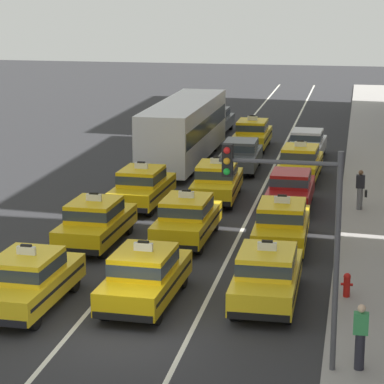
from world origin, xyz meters
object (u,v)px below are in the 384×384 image
pedestrian_far_corner (360,337)px  taxi_center_third (217,181)px  taxi_left_nearest (29,279)px  bus_left_fourth (184,128)px  taxi_center_fifth (252,134)px  traffic_light_pole (296,221)px  taxi_left_second (95,221)px  taxi_left_third (142,186)px  taxi_right_fourth (300,162)px  taxi_right_nearest (267,275)px  fire_hydrant (347,284)px  taxi_right_second (282,224)px  sedan_center_fourth (241,154)px  sedan_right_fifth (307,144)px  taxi_center_nearest (145,275)px  sedan_right_third (291,188)px  sedan_left_fifth (216,119)px  pedestrian_mid_block (360,190)px  taxi_center_second (187,218)px

pedestrian_far_corner → taxi_center_third: bearing=110.7°
taxi_left_nearest → bus_left_fourth: 21.51m
taxi_center_fifth → traffic_light_pole: traffic_light_pole is taller
taxi_left_second → taxi_center_third: bearing=66.2°
taxi_center_fifth → taxi_center_third: bearing=-90.0°
pedestrian_far_corner → taxi_left_nearest: bearing=164.1°
taxi_left_third → bus_left_fourth: bearing=90.7°
taxi_center_third → taxi_right_fourth: same height
taxi_left_third → taxi_center_third: bearing=28.9°
taxi_right_nearest → taxi_center_fifth: bearing=98.1°
taxi_left_third → taxi_right_fourth: same height
taxi_center_fifth → taxi_right_nearest: bearing=-81.9°
fire_hydrant → taxi_right_fourth: bearing=99.0°
taxi_left_nearest → taxi_left_second: same height
taxi_right_second → pedestrian_far_corner: size_ratio=2.78×
sedan_center_fourth → taxi_right_second: 12.99m
taxi_left_third → traffic_light_pole: 16.96m
sedan_right_fifth → taxi_right_fourth: bearing=-90.0°
taxi_center_fifth → pedestrian_far_corner: 29.31m
taxi_left_third → taxi_center_nearest: bearing=-75.4°
taxi_center_fifth → sedan_right_third: (3.24, -12.97, -0.03)m
taxi_left_nearest → sedan_left_fifth: taxi_left_nearest is taller
taxi_center_nearest → taxi_right_second: size_ratio=1.00×
taxi_center_fifth → taxi_right_fourth: size_ratio=0.99×
taxi_left_second → taxi_center_nearest: (3.18, -5.42, 0.00)m
bus_left_fourth → pedestrian_mid_block: (9.15, -8.72, -0.84)m
taxi_right_nearest → sedan_right_third: taxi_right_nearest is taller
sedan_left_fifth → traffic_light_pole: size_ratio=0.78×
taxi_right_nearest → taxi_right_second: size_ratio=1.00×
taxi_right_fourth → pedestrian_far_corner: size_ratio=2.79×
fire_hydrant → taxi_left_third: bearing=131.7°
taxi_left_third → taxi_center_third: 3.35m
sedan_right_fifth → fire_hydrant: bearing=-83.2°
taxi_center_second → bus_left_fourth: bearing=101.9°
sedan_center_fourth → pedestrian_mid_block: bearing=-50.4°
taxi_left_nearest → taxi_right_second: bearing=48.0°
sedan_left_fifth → taxi_right_fourth: size_ratio=0.94×
taxi_right_second → pedestrian_far_corner: bearing=-74.4°
sedan_left_fifth → fire_hydrant: (8.74, -28.65, -0.30)m
pedestrian_mid_block → traffic_light_pole: (-1.51, -15.60, 2.85)m
taxi_center_fifth → sedan_right_third: taxi_center_fifth is taller
sedan_right_third → taxi_center_third: bearing=167.7°
taxi_left_third → taxi_center_nearest: 11.47m
taxi_center_fifth → taxi_center_nearest: bearing=-90.1°
sedan_right_third → pedestrian_mid_block: (2.87, -0.23, 0.13)m
taxi_right_second → sedan_right_third: 5.63m
bus_left_fourth → taxi_right_nearest: 20.84m
sedan_left_fifth → taxi_right_second: taxi_right_second is taller
taxi_right_nearest → traffic_light_pole: 5.53m
sedan_left_fifth → taxi_center_fifth: 5.80m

